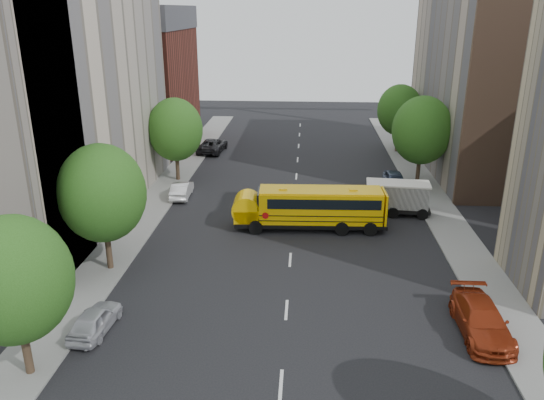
# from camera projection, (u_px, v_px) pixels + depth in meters

# --- Properties ---
(ground) EXTENTS (120.00, 120.00, 0.00)m
(ground) POSITION_uv_depth(u_px,v_px,m) (291.00, 247.00, 35.73)
(ground) COLOR black
(ground) RESTS_ON ground
(sidewalk_left) EXTENTS (3.00, 80.00, 0.12)m
(sidewalk_left) POSITION_uv_depth(u_px,v_px,m) (145.00, 215.00, 41.11)
(sidewalk_left) COLOR slate
(sidewalk_left) RESTS_ON ground
(sidewalk_right) EXTENTS (3.00, 80.00, 0.12)m
(sidewalk_right) POSITION_uv_depth(u_px,v_px,m) (446.00, 222.00, 39.70)
(sidewalk_right) COLOR slate
(sidewalk_right) RESTS_ON ground
(lane_markings) EXTENTS (0.15, 64.00, 0.01)m
(lane_markings) POSITION_uv_depth(u_px,v_px,m) (295.00, 197.00, 45.11)
(lane_markings) COLOR silver
(lane_markings) RESTS_ON ground
(building_left_cream) EXTENTS (10.00, 26.00, 20.00)m
(building_left_cream) POSITION_uv_depth(u_px,v_px,m) (52.00, 82.00, 39.07)
(building_left_cream) COLOR beige
(building_left_cream) RESTS_ON ground
(building_left_redbrick) EXTENTS (10.00, 15.00, 13.00)m
(building_left_redbrick) POSITION_uv_depth(u_px,v_px,m) (143.00, 89.00, 60.91)
(building_left_redbrick) COLOR maroon
(building_left_redbrick) RESTS_ON ground
(building_right_far) EXTENTS (10.00, 22.00, 18.00)m
(building_right_far) POSITION_uv_depth(u_px,v_px,m) (488.00, 77.00, 50.35)
(building_right_far) COLOR tan
(building_right_far) RESTS_ON ground
(building_right_sidewall) EXTENTS (10.10, 0.30, 18.00)m
(building_right_sidewall) POSITION_uv_depth(u_px,v_px,m) (534.00, 95.00, 40.02)
(building_right_sidewall) COLOR brown
(building_right_sidewall) RESTS_ON ground
(street_tree_0) EXTENTS (4.80, 4.80, 7.41)m
(street_tree_0) POSITION_uv_depth(u_px,v_px,m) (14.00, 280.00, 21.69)
(street_tree_0) COLOR #38281C
(street_tree_0) RESTS_ON ground
(street_tree_1) EXTENTS (5.12, 5.12, 7.90)m
(street_tree_1) POSITION_uv_depth(u_px,v_px,m) (102.00, 193.00, 30.97)
(street_tree_1) COLOR #38281C
(street_tree_1) RESTS_ON ground
(street_tree_2) EXTENTS (4.99, 4.99, 7.71)m
(street_tree_2) POSITION_uv_depth(u_px,v_px,m) (175.00, 130.00, 47.91)
(street_tree_2) COLOR #38281C
(street_tree_2) RESTS_ON ground
(street_tree_4) EXTENTS (5.25, 5.25, 8.10)m
(street_tree_4) POSITION_uv_depth(u_px,v_px,m) (422.00, 130.00, 46.47)
(street_tree_4) COLOR #38281C
(street_tree_4) RESTS_ON ground
(street_tree_5) EXTENTS (4.86, 4.86, 7.51)m
(street_tree_5) POSITION_uv_depth(u_px,v_px,m) (400.00, 110.00, 57.86)
(street_tree_5) COLOR #38281C
(street_tree_5) RESTS_ON ground
(school_bus) EXTENTS (10.96, 2.98, 3.07)m
(school_bus) POSITION_uv_depth(u_px,v_px,m) (309.00, 206.00, 38.20)
(school_bus) COLOR black
(school_bus) RESTS_ON ground
(safari_truck) EXTENTS (6.14, 2.71, 2.56)m
(safari_truck) POSITION_uv_depth(u_px,v_px,m) (391.00, 197.00, 41.12)
(safari_truck) COLOR black
(safari_truck) RESTS_ON ground
(parked_car_0) EXTENTS (1.81, 3.90, 1.30)m
(parked_car_0) POSITION_uv_depth(u_px,v_px,m) (95.00, 320.00, 26.14)
(parked_car_0) COLOR #B8B9C0
(parked_car_0) RESTS_ON ground
(parked_car_1) EXTENTS (1.58, 4.10, 1.33)m
(parked_car_1) POSITION_uv_depth(u_px,v_px,m) (182.00, 190.00, 44.95)
(parked_car_1) COLOR silver
(parked_car_1) RESTS_ON ground
(parked_car_2) EXTENTS (3.02, 5.72, 1.53)m
(parked_car_2) POSITION_uv_depth(u_px,v_px,m) (212.00, 145.00, 59.22)
(parked_car_2) COLOR black
(parked_car_2) RESTS_ON ground
(parked_car_3) EXTENTS (2.19, 5.37, 1.56)m
(parked_car_3) POSITION_uv_depth(u_px,v_px,m) (481.00, 320.00, 25.89)
(parked_car_3) COLOR maroon
(parked_car_3) RESTS_ON ground
(parked_car_4) EXTENTS (1.87, 4.47, 1.51)m
(parked_car_4) POSITION_uv_depth(u_px,v_px,m) (395.00, 181.00, 47.01)
(parked_car_4) COLOR #35425D
(parked_car_4) RESTS_ON ground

